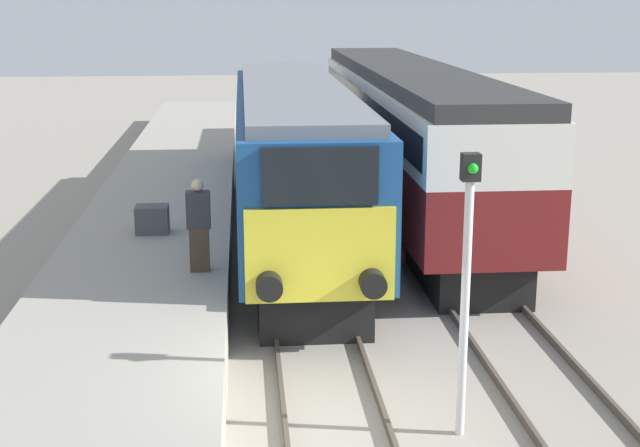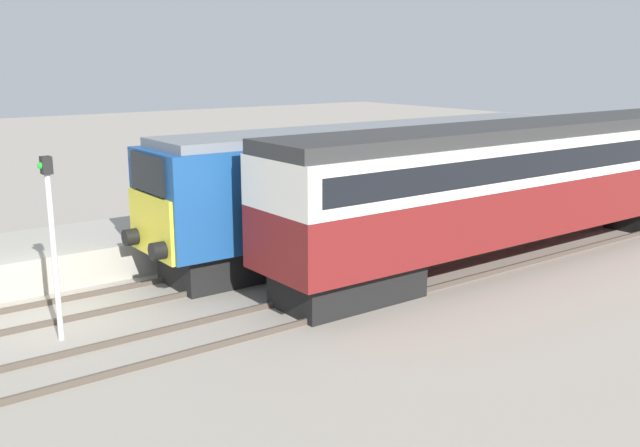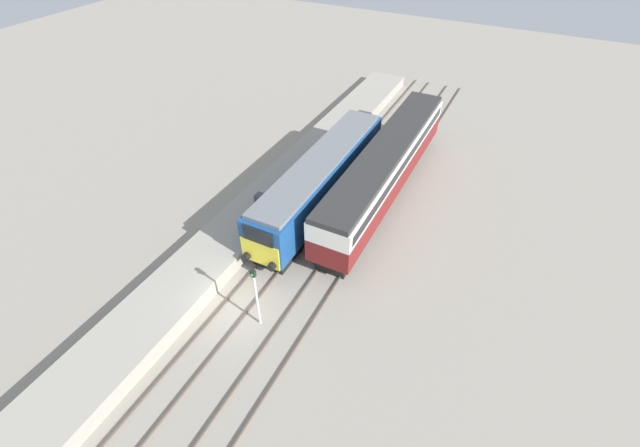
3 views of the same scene
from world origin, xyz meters
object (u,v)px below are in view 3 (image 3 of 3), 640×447
object	(u,v)px
passenger_carriage	(385,166)
signal_post	(256,293)
locomotive	(321,179)
person_on_platform	(250,221)
luggage_crate	(261,198)

from	to	relation	value
passenger_carriage	signal_post	world-z (taller)	passenger_carriage
locomotive	signal_post	size ratio (longest dim) A/B	3.92
locomotive	passenger_carriage	size ratio (longest dim) A/B	0.84
passenger_carriage	person_on_platform	xyz separation A→B (m)	(-5.47, -8.64, -0.64)
locomotive	signal_post	world-z (taller)	signal_post
person_on_platform	signal_post	world-z (taller)	signal_post
luggage_crate	signal_post	bearing A→B (deg)	-57.80
passenger_carriage	signal_post	xyz separation A→B (m)	(-1.70, -13.57, -0.12)
passenger_carriage	locomotive	bearing A→B (deg)	-137.33
locomotive	passenger_carriage	distance (m)	4.63
signal_post	passenger_carriage	bearing A→B (deg)	82.86
signal_post	luggage_crate	xyz separation A→B (m)	(-4.92, 7.81, -1.09)
locomotive	luggage_crate	distance (m)	4.26
luggage_crate	passenger_carriage	bearing A→B (deg)	41.02
locomotive	person_on_platform	xyz separation A→B (m)	(-2.07, -5.50, -0.36)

